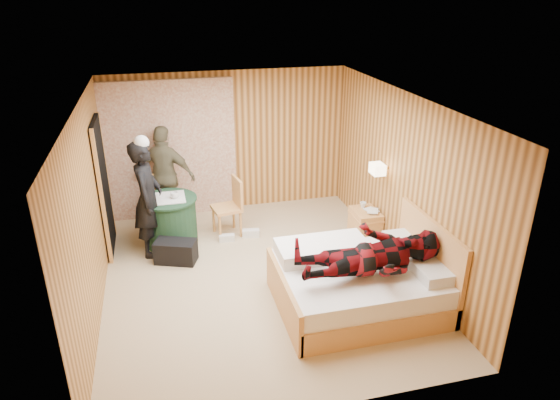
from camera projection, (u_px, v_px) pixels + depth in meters
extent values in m
cube|color=tan|center=(259.00, 277.00, 7.09)|extent=(4.20, 5.00, 0.01)
cube|color=white|center=(255.00, 102.00, 6.09)|extent=(4.20, 5.00, 0.01)
cube|color=tan|center=(228.00, 142.00, 8.81)|extent=(4.20, 0.02, 2.50)
cube|color=tan|center=(90.00, 212.00, 6.12)|extent=(0.02, 5.00, 2.50)
cube|color=tan|center=(402.00, 182.00, 7.06)|extent=(0.02, 5.00, 2.50)
cube|color=beige|center=(171.00, 150.00, 8.55)|extent=(2.20, 0.08, 2.40)
cube|color=black|center=(104.00, 187.00, 7.46)|extent=(0.06, 0.90, 2.05)
cylinder|color=gold|center=(382.00, 168.00, 7.42)|extent=(0.18, 0.04, 0.04)
cube|color=beige|center=(377.00, 169.00, 7.40)|extent=(0.18, 0.24, 0.16)
cube|color=#ECA360|center=(358.00, 295.00, 6.40)|extent=(1.98, 1.59, 0.30)
cube|color=white|center=(359.00, 277.00, 6.30)|extent=(1.92, 1.53, 0.25)
cube|color=#ECA360|center=(283.00, 298.00, 6.13)|extent=(0.06, 1.59, 0.56)
cube|color=#ECA360|center=(429.00, 259.00, 6.46)|extent=(0.06, 1.59, 1.09)
cube|color=silver|center=(431.00, 271.00, 6.06)|extent=(0.38, 0.55, 0.14)
cube|color=silver|center=(403.00, 243.00, 6.73)|extent=(0.38, 0.55, 0.14)
cube|color=white|center=(322.00, 249.00, 6.53)|extent=(1.19, 0.59, 0.18)
cube|color=#ECA360|center=(365.00, 226.00, 7.98)|extent=(0.39, 0.53, 0.53)
cube|color=#ECA360|center=(366.00, 216.00, 7.91)|extent=(0.40, 0.55, 0.03)
cylinder|color=#1F442B|center=(170.00, 221.00, 7.88)|extent=(0.82, 0.82, 0.75)
cylinder|color=#1F442B|center=(168.00, 199.00, 7.73)|extent=(0.88, 0.88, 0.03)
cube|color=silver|center=(168.00, 198.00, 7.72)|extent=(0.64, 0.64, 0.01)
cube|color=#ECA360|center=(168.00, 202.00, 8.40)|extent=(0.56, 0.56, 0.05)
cube|color=#ECA360|center=(162.00, 185.00, 8.44)|extent=(0.40, 0.21, 0.46)
cylinder|color=#ECA360|center=(165.00, 220.00, 8.27)|extent=(0.04, 0.04, 0.43)
cylinder|color=#ECA360|center=(174.00, 209.00, 8.71)|extent=(0.04, 0.04, 0.43)
cube|color=#ECA360|center=(226.00, 208.00, 8.11)|extent=(0.50, 0.50, 0.05)
cube|color=#ECA360|center=(237.00, 192.00, 8.08)|extent=(0.11, 0.44, 0.48)
cylinder|color=#ECA360|center=(214.00, 219.00, 8.29)|extent=(0.04, 0.04, 0.45)
cylinder|color=#ECA360|center=(241.00, 224.00, 8.12)|extent=(0.04, 0.04, 0.45)
cube|color=black|center=(176.00, 251.00, 7.41)|extent=(0.67, 0.51, 0.34)
cube|color=silver|center=(227.00, 238.00, 8.05)|extent=(0.26, 0.12, 0.11)
cube|color=silver|center=(251.00, 233.00, 8.19)|extent=(0.29, 0.16, 0.12)
imported|color=black|center=(148.00, 199.00, 7.39)|extent=(0.54, 0.72, 1.79)
imported|color=brown|center=(166.00, 176.00, 8.35)|extent=(1.09, 0.80, 1.72)
imported|color=maroon|center=(372.00, 245.00, 5.91)|extent=(0.86, 0.67, 1.77)
imported|color=silver|center=(367.00, 212.00, 7.82)|extent=(0.22, 0.26, 0.02)
imported|color=silver|center=(367.00, 210.00, 7.82)|extent=(0.25, 0.27, 0.02)
imported|color=silver|center=(363.00, 205.00, 7.97)|extent=(0.10, 0.10, 0.09)
imported|color=silver|center=(175.00, 195.00, 7.68)|extent=(0.15, 0.15, 0.10)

